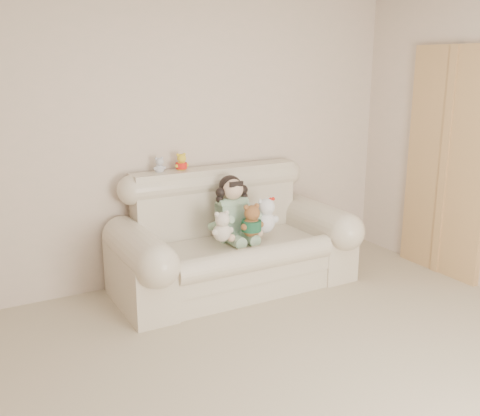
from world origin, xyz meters
name	(u,v)px	position (x,y,z in m)	size (l,w,h in m)	color
wall_back	(175,137)	(0.00, 2.50, 1.30)	(4.50, 4.50, 0.00)	beige
sofa	(234,231)	(0.33, 2.00, 0.52)	(2.10, 0.95, 1.03)	beige
door_panel	(447,163)	(2.22, 1.40, 1.05)	(0.06, 0.90, 2.10)	#A47146
seated_child	(232,207)	(0.35, 2.08, 0.71)	(0.35, 0.43, 0.58)	#256A2E
brown_teddy	(251,217)	(0.41, 1.84, 0.67)	(0.22, 0.17, 0.34)	brown
white_cat	(266,212)	(0.58, 1.89, 0.69)	(0.24, 0.18, 0.37)	white
cream_teddy	(222,223)	(0.13, 1.85, 0.65)	(0.20, 0.15, 0.30)	beige
yellow_mini_bear	(181,161)	(0.00, 2.38, 1.11)	(0.13, 0.10, 0.20)	gold
grey_mini_plush	(159,164)	(-0.20, 2.38, 1.10)	(0.11, 0.09, 0.18)	silver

